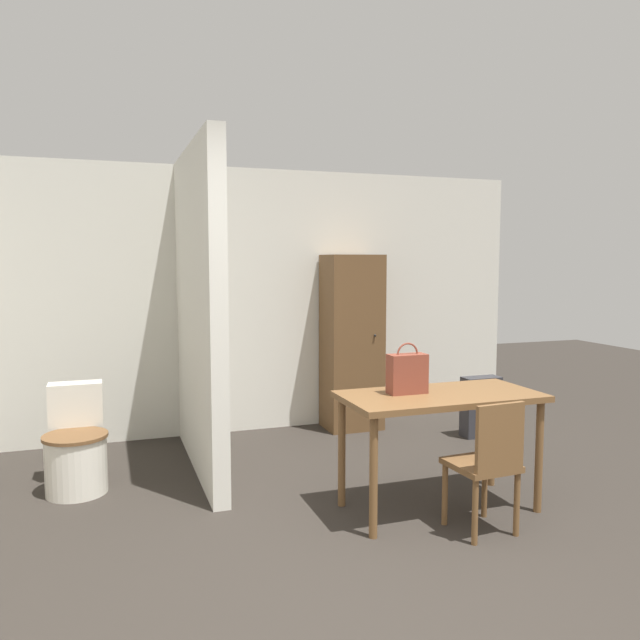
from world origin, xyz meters
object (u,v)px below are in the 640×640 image
handbag (407,373)px  space_heater (481,407)px  dining_table (440,407)px  toilet (76,449)px  wooden_cabinet (352,342)px  wooden_chair (487,462)px

handbag → space_heater: size_ratio=0.60×
dining_table → handbag: size_ratio=3.88×
toilet → wooden_cabinet: size_ratio=0.44×
wooden_cabinet → space_heater: bearing=-33.7°
dining_table → handbag: bearing=160.5°
wooden_chair → wooden_cabinet: bearing=82.9°
dining_table → wooden_chair: 0.50m
dining_table → toilet: size_ratio=1.75×
wooden_chair → toilet: (-2.35, 1.58, -0.15)m
wooden_chair → toilet: size_ratio=1.11×
wooden_cabinet → dining_table: bearing=-96.0°
dining_table → handbag: handbag is taller
wooden_chair → toilet: wooden_chair is taller
toilet → space_heater: 3.52m
dining_table → wooden_cabinet: size_ratio=0.76×
wooden_chair → handbag: 0.74m
wooden_chair → wooden_cabinet: (0.14, 2.50, 0.40)m
wooden_cabinet → handbag: bearing=-101.9°
handbag → wooden_cabinet: size_ratio=0.20×
space_heater → wooden_cabinet: bearing=146.3°
toilet → wooden_cabinet: 2.71m
dining_table → wooden_chair: size_ratio=1.58×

